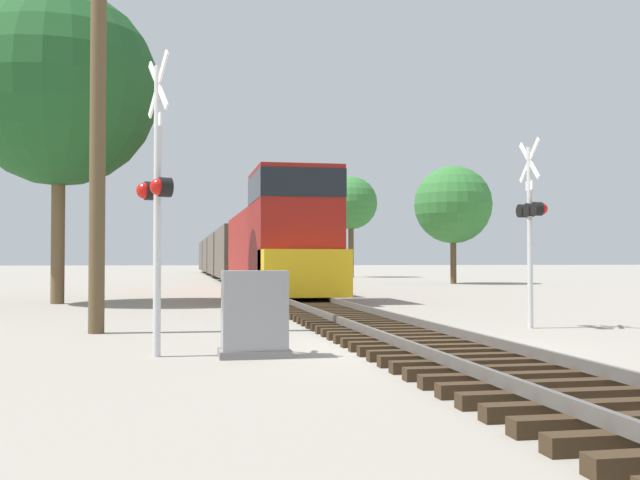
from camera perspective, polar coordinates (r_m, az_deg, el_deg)
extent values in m
plane|color=gray|center=(12.96, 7.62, -8.15)|extent=(400.00, 400.00, 0.00)
cube|color=#382819|center=(7.81, 21.26, -11.88)|extent=(2.60, 0.22, 0.16)
cube|color=#382819|center=(8.32, 19.02, -11.26)|extent=(2.60, 0.22, 0.16)
cube|color=#382819|center=(8.84, 17.05, -10.69)|extent=(2.60, 0.22, 0.16)
cube|color=#382819|center=(9.37, 15.31, -10.18)|extent=(2.60, 0.22, 0.16)
cube|color=#382819|center=(9.90, 13.76, -9.72)|extent=(2.60, 0.22, 0.16)
cube|color=#382819|center=(10.45, 12.37, -9.29)|extent=(2.60, 0.22, 0.16)
cube|color=#382819|center=(11.00, 11.12, -8.91)|extent=(2.60, 0.22, 0.16)
cube|color=#382819|center=(11.55, 10.00, -8.56)|extent=(2.60, 0.22, 0.16)
cube|color=#382819|center=(12.11, 8.98, -8.23)|extent=(2.60, 0.22, 0.16)
cube|color=#382819|center=(12.67, 8.05, -7.94)|extent=(2.60, 0.22, 0.16)
cube|color=#382819|center=(13.24, 7.20, -7.67)|extent=(2.60, 0.22, 0.16)
cube|color=#382819|center=(13.81, 6.43, -7.41)|extent=(2.60, 0.22, 0.16)
cube|color=#382819|center=(14.38, 5.71, -7.18)|extent=(2.60, 0.22, 0.16)
cube|color=#382819|center=(14.95, 5.05, -6.97)|extent=(2.60, 0.22, 0.16)
cube|color=#382819|center=(15.53, 4.44, -6.76)|extent=(2.60, 0.22, 0.16)
cube|color=#382819|center=(16.10, 3.88, -6.58)|extent=(2.60, 0.22, 0.16)
cube|color=#382819|center=(16.68, 3.35, -6.40)|extent=(2.60, 0.22, 0.16)
cube|color=#382819|center=(17.26, 2.86, -6.24)|extent=(2.60, 0.22, 0.16)
cube|color=#382819|center=(17.84, 2.40, -6.09)|extent=(2.60, 0.22, 0.16)
cube|color=#382819|center=(18.43, 1.97, -5.94)|extent=(2.60, 0.22, 0.16)
cube|color=#382819|center=(19.01, 1.57, -5.81)|extent=(2.60, 0.22, 0.16)
cube|color=#382819|center=(19.60, 1.19, -5.68)|extent=(2.60, 0.22, 0.16)
cube|color=#382819|center=(20.18, 0.84, -5.56)|extent=(2.60, 0.22, 0.16)
cube|color=#382819|center=(20.77, 0.50, -5.44)|extent=(2.60, 0.22, 0.16)
cube|color=#382819|center=(21.36, 0.18, -5.34)|extent=(2.60, 0.22, 0.16)
cube|color=#382819|center=(21.94, -0.12, -5.23)|extent=(2.60, 0.22, 0.16)
cube|color=#382819|center=(22.53, -0.40, -5.14)|extent=(2.60, 0.22, 0.16)
cube|color=#382819|center=(23.12, -0.67, -5.05)|extent=(2.60, 0.22, 0.16)
cube|color=#382819|center=(23.71, -0.93, -4.96)|extent=(2.60, 0.22, 0.16)
cube|color=#382819|center=(24.30, -1.17, -4.87)|extent=(2.60, 0.22, 0.16)
cube|color=#382819|center=(24.89, -1.40, -4.79)|extent=(2.60, 0.22, 0.16)
cube|color=#382819|center=(25.48, -1.63, -4.72)|extent=(2.60, 0.22, 0.16)
cube|color=#382819|center=(26.08, -1.84, -4.65)|extent=(2.60, 0.22, 0.16)
cube|color=#382819|center=(26.67, -2.04, -4.58)|extent=(2.60, 0.22, 0.16)
cube|color=#382819|center=(27.26, -2.23, -4.51)|extent=(2.60, 0.22, 0.16)
cube|color=#382819|center=(27.85, -2.42, -4.45)|extent=(2.60, 0.22, 0.16)
cube|color=#382819|center=(28.45, -2.60, -4.39)|extent=(2.60, 0.22, 0.16)
cube|color=#382819|center=(29.04, -2.76, -4.33)|extent=(2.60, 0.22, 0.16)
cube|color=#382819|center=(29.63, -2.93, -4.27)|extent=(2.60, 0.22, 0.16)
cube|color=#382819|center=(30.23, -3.08, -4.22)|extent=(2.60, 0.22, 0.16)
cube|color=#382819|center=(30.82, -3.24, -4.16)|extent=(2.60, 0.22, 0.16)
cube|color=#382819|center=(31.41, -3.38, -4.11)|extent=(2.60, 0.22, 0.16)
cube|color=#382819|center=(32.01, -3.52, -4.07)|extent=(2.60, 0.22, 0.16)
cube|color=#56514C|center=(12.73, 4.53, -7.22)|extent=(0.07, 160.00, 0.15)
cube|color=#56514C|center=(13.18, 10.60, -7.00)|extent=(0.07, 160.00, 0.15)
cube|color=maroon|center=(36.16, -4.36, -0.71)|extent=(2.41, 13.83, 3.41)
cube|color=maroon|center=(26.58, -2.01, 0.63)|extent=(2.84, 4.35, 4.37)
cube|color=black|center=(26.69, -2.01, 3.97)|extent=(2.86, 4.39, 0.96)
cube|color=gold|center=(24.42, -1.23, -2.52)|extent=(2.84, 1.98, 1.53)
cube|color=gold|center=(33.23, -3.79, -3.37)|extent=(2.89, 19.36, 0.24)
cube|color=black|center=(26.87, -2.11, -3.66)|extent=(1.58, 2.20, 1.00)
cube|color=black|center=(39.61, -4.93, -2.97)|extent=(1.58, 2.20, 1.00)
cube|color=brown|center=(50.48, -6.20, -0.97)|extent=(2.69, 12.06, 3.34)
cube|color=black|center=(46.58, -5.82, -2.81)|extent=(1.58, 2.20, 0.90)
cube|color=black|center=(54.39, -6.54, -2.62)|extent=(1.58, 2.20, 0.90)
cube|color=brown|center=(63.94, -7.18, -1.08)|extent=(2.69, 12.06, 3.34)
cube|color=black|center=(60.04, -6.94, -2.52)|extent=(1.58, 2.20, 0.90)
cube|color=black|center=(67.86, -7.39, -2.40)|extent=(1.58, 2.20, 0.90)
cube|color=brown|center=(77.41, -7.81, -1.16)|extent=(2.69, 12.06, 3.34)
cube|color=black|center=(73.51, -7.66, -2.33)|extent=(1.58, 2.20, 0.90)
cube|color=black|center=(81.33, -7.96, -2.25)|extent=(1.58, 2.20, 0.90)
cube|color=brown|center=(90.90, -8.26, -1.21)|extent=(2.69, 12.06, 3.34)
cube|color=black|center=(86.99, -8.15, -2.21)|extent=(1.58, 2.20, 0.90)
cube|color=black|center=(94.82, -8.37, -2.15)|extent=(1.58, 2.20, 0.90)
cylinder|color=silver|center=(11.90, -12.28, 2.21)|extent=(0.12, 0.12, 4.53)
cube|color=white|center=(12.19, -12.23, 11.48)|extent=(0.34, 0.88, 0.93)
cube|color=white|center=(12.19, -12.23, 11.48)|extent=(0.34, 0.88, 0.93)
cube|color=black|center=(11.93, -12.27, 3.81)|extent=(0.34, 0.83, 0.06)
cylinder|color=black|center=(12.26, -12.78, 3.67)|extent=(0.27, 0.34, 0.30)
sphere|color=red|center=(12.23, -13.23, 3.68)|extent=(0.26, 0.26, 0.26)
cylinder|color=black|center=(11.60, -11.74, 3.96)|extent=(0.27, 0.34, 0.30)
sphere|color=red|center=(11.57, -12.21, 3.97)|extent=(0.26, 0.26, 0.26)
cube|color=white|center=(12.08, -12.24, 8.93)|extent=(0.13, 0.31, 0.20)
cylinder|color=silver|center=(17.08, 15.70, 0.20)|extent=(0.12, 0.12, 3.99)
cube|color=white|center=(17.21, 15.66, 5.85)|extent=(0.03, 0.93, 0.93)
cube|color=white|center=(17.21, 15.66, 5.85)|extent=(0.03, 0.93, 0.93)
cube|color=black|center=(17.11, 15.69, 2.22)|extent=(0.06, 0.86, 0.06)
cylinder|color=black|center=(16.80, 16.23, 2.29)|extent=(0.18, 0.30, 0.30)
sphere|color=red|center=(16.84, 16.53, 2.29)|extent=(0.26, 0.26, 0.26)
cylinder|color=black|center=(17.11, 15.69, 2.22)|extent=(0.18, 0.30, 0.30)
sphere|color=red|center=(17.15, 15.99, 2.21)|extent=(0.26, 0.26, 0.26)
cylinder|color=black|center=(17.42, 15.17, 2.15)|extent=(0.18, 0.30, 0.30)
sphere|color=red|center=(17.46, 15.46, 2.14)|extent=(0.26, 0.26, 0.26)
cube|color=white|center=(17.15, 15.68, 4.02)|extent=(0.03, 0.32, 0.20)
cube|color=slate|center=(11.69, -5.02, -8.59)|extent=(1.09, 0.64, 0.12)
cube|color=#939399|center=(11.63, -5.02, -5.33)|extent=(0.99, 0.58, 1.21)
cylinder|color=brown|center=(16.29, -16.55, 10.47)|extent=(0.32, 0.32, 9.73)
cylinder|color=brown|center=(27.14, -19.33, 1.09)|extent=(0.46, 0.46, 5.40)
sphere|color=#1E5123|center=(27.75, -19.25, 10.89)|extent=(6.76, 6.76, 6.76)
cylinder|color=brown|center=(47.86, 10.12, -1.19)|extent=(0.37, 0.37, 3.52)
sphere|color=#337533|center=(47.99, 10.11, 2.67)|extent=(4.91, 4.91, 4.91)
cylinder|color=brown|center=(65.11, 2.38, -0.60)|extent=(0.47, 0.47, 5.10)
sphere|color=#337533|center=(65.30, 2.37, 2.84)|extent=(4.60, 4.60, 4.60)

